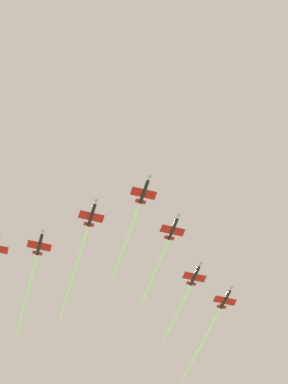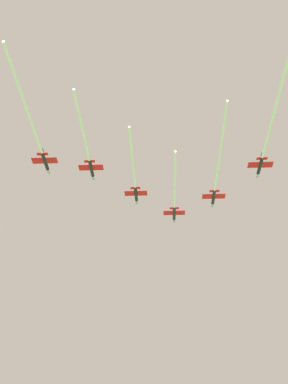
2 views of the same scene
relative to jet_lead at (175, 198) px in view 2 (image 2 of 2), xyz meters
name	(u,v)px [view 2 (image 2 of 2)]	position (x,y,z in m)	size (l,w,h in m)	color
jet_lead	(175,198)	(0.00, 0.00, 0.00)	(45.86, 8.25, 2.35)	black
jet_port_inner	(134,177)	(-13.43, 12.65, 0.95)	(44.27, 8.25, 2.35)	black
jet_starboard_inner	(217,171)	(-16.63, -15.07, -0.95)	(56.85, 8.52, 2.35)	black
jet_port_outer	(87,149)	(-32.17, 24.87, 0.21)	(43.83, 8.25, 2.35)	black
jet_starboard_outer	(268,136)	(-32.67, -30.09, -0.21)	(55.28, 8.39, 2.35)	black
jet_center_rear	(34,130)	(-45.05, 37.56, -1.40)	(55.61, 8.42, 2.35)	black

